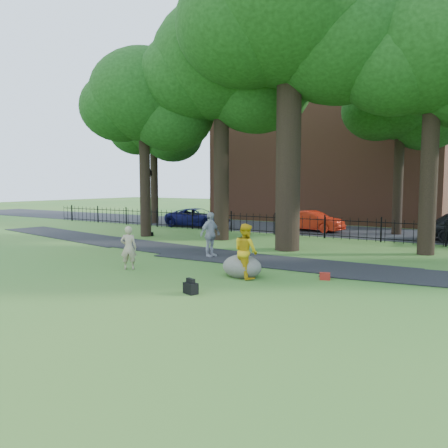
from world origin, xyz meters
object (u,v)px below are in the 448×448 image
Objects in this scene: big_tree at (294,18)px; red_sedan at (312,221)px; woman at (129,248)px; lamppost at (150,203)px; boulder at (242,265)px; man at (246,251)px.

big_tree is 12.53m from red_sedan.
woman is 10.00m from lamppost.
big_tree is at bearing 99.04° from boulder.
man is 0.45× the size of red_sedan.
big_tree is 12.26m from lamppost.
big_tree is 3.67× the size of red_sedan.
man is 0.54m from boulder.
big_tree is at bearing -158.57° from red_sedan.
red_sedan is at bearing 101.83° from boulder.
man is at bearing -160.00° from red_sedan.
big_tree reaches higher than lamppost.
red_sedan is (1.03, 15.12, -0.12)m from woman.
woman is at bearing -65.54° from lamppost.
man is 14.54m from red_sedan.
woman is 4.29m from man.
boulder is (0.98, -6.15, -9.75)m from big_tree.
woman is 0.39× the size of red_sedan.
big_tree is 12.19m from woman.
lamppost reaches higher than woman.
lamppost is 0.99× the size of red_sedan.
man is at bearing -47.25° from lamppost.
man is (4.19, 0.93, 0.11)m from woman.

